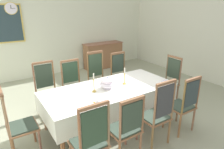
{
  "coord_description": "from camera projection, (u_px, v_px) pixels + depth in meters",
  "views": [
    {
      "loc": [
        -1.84,
        -3.11,
        2.2
      ],
      "look_at": [
        0.09,
        -0.18,
        0.96
      ],
      "focal_mm": 31.86,
      "sensor_mm": 36.0,
      "label": 1
    }
  ],
  "objects": [
    {
      "name": "candlestick_west",
      "position": [
        94.0,
        85.0,
        3.48
      ],
      "size": [
        0.07,
        0.07,
        0.34
      ],
      "color": "gold",
      "rests_on": "tablecloth"
    },
    {
      "name": "bowl_near_right",
      "position": [
        101.0,
        101.0,
        3.15
      ],
      "size": [
        0.15,
        0.15,
        0.04
      ],
      "color": "white",
      "rests_on": "tablecloth"
    },
    {
      "name": "chair_south_d",
      "position": [
        183.0,
        104.0,
        3.49
      ],
      "size": [
        0.44,
        0.42,
        1.08
      ],
      "color": "brown",
      "rests_on": "ground"
    },
    {
      "name": "chair_south_a",
      "position": [
        91.0,
        140.0,
        2.53
      ],
      "size": [
        0.44,
        0.42,
        1.13
      ],
      "color": "brown",
      "rests_on": "ground"
    },
    {
      "name": "ground",
      "position": [
        104.0,
        117.0,
        4.14
      ],
      "size": [
        7.31,
        6.51,
        0.04
      ],
      "primitive_type": "cube",
      "color": "#979A82"
    },
    {
      "name": "chair_north_b",
      "position": [
        73.0,
        84.0,
        4.33
      ],
      "size": [
        0.44,
        0.42,
        1.09
      ],
      "rotation": [
        0.0,
        0.0,
        3.14
      ],
      "color": "#885F47",
      "rests_on": "ground"
    },
    {
      "name": "chair_south_b",
      "position": [
        126.0,
        127.0,
        2.84
      ],
      "size": [
        0.44,
        0.42,
        1.05
      ],
      "color": "brown",
      "rests_on": "ground"
    },
    {
      "name": "mounted_clock",
      "position": [
        11.0,
        8.0,
        5.45
      ],
      "size": [
        0.34,
        0.06,
        0.34
      ],
      "color": "#D1B251"
    },
    {
      "name": "spoon_primary",
      "position": [
        168.0,
        81.0,
        3.99
      ],
      "size": [
        0.03,
        0.18,
        0.01
      ],
      "rotation": [
        0.0,
        0.0,
        -0.03
      ],
      "color": "gold",
      "rests_on": "tablecloth"
    },
    {
      "name": "chair_north_c",
      "position": [
        98.0,
        77.0,
        4.64
      ],
      "size": [
        0.44,
        0.42,
        1.19
      ],
      "rotation": [
        0.0,
        0.0,
        3.14
      ],
      "color": "brown",
      "rests_on": "ground"
    },
    {
      "name": "sideboard",
      "position": [
        103.0,
        55.0,
        7.25
      ],
      "size": [
        1.44,
        0.48,
        0.9
      ],
      "rotation": [
        0.0,
        0.0,
        3.14
      ],
      "color": "brown",
      "rests_on": "ground"
    },
    {
      "name": "chair_north_d",
      "position": [
        121.0,
        74.0,
        4.99
      ],
      "size": [
        0.44,
        0.42,
        1.09
      ],
      "rotation": [
        0.0,
        0.0,
        3.14
      ],
      "color": "olive",
      "rests_on": "ground"
    },
    {
      "name": "chair_head_east",
      "position": [
        169.0,
        79.0,
        4.6
      ],
      "size": [
        0.42,
        0.44,
        1.1
      ],
      "rotation": [
        0.0,
        0.0,
        1.57
      ],
      "color": "#915547",
      "rests_on": "ground"
    },
    {
      "name": "candlestick_east",
      "position": [
        124.0,
        78.0,
        3.83
      ],
      "size": [
        0.07,
        0.07,
        0.33
      ],
      "color": "gold",
      "rests_on": "tablecloth"
    },
    {
      "name": "soup_tureen",
      "position": [
        107.0,
        83.0,
        3.63
      ],
      "size": [
        0.28,
        0.28,
        0.22
      ],
      "color": "white",
      "rests_on": "tablecloth"
    },
    {
      "name": "right_wall",
      "position": [
        217.0,
        28.0,
        5.52
      ],
      "size": [
        0.08,
        6.51,
        3.19
      ],
      "primitive_type": "cube",
      "color": "silver",
      "rests_on": "ground"
    },
    {
      "name": "bowl_near_left",
      "position": [
        165.0,
        82.0,
        3.9
      ],
      "size": [
        0.16,
        0.16,
        0.04
      ],
      "color": "white",
      "rests_on": "tablecloth"
    },
    {
      "name": "spoon_secondary",
      "position": [
        95.0,
        103.0,
        3.12
      ],
      "size": [
        0.03,
        0.18,
        0.01
      ],
      "rotation": [
        0.0,
        0.0,
        -0.06
      ],
      "color": "gold",
      "rests_on": "tablecloth"
    },
    {
      "name": "back_wall",
      "position": [
        49.0,
        25.0,
        6.2
      ],
      "size": [
        7.31,
        0.08,
        3.19
      ],
      "primitive_type": "cube",
      "color": "silver",
      "rests_on": "ground"
    },
    {
      "name": "chair_north_a",
      "position": [
        47.0,
        89.0,
        4.03
      ],
      "size": [
        0.44,
        0.42,
        1.13
      ],
      "rotation": [
        0.0,
        0.0,
        3.14
      ],
      "color": "brown",
      "rests_on": "ground"
    },
    {
      "name": "chair_south_c",
      "position": [
        158.0,
        113.0,
        3.15
      ],
      "size": [
        0.44,
        0.42,
        1.15
      ],
      "color": "brown",
      "rests_on": "ground"
    },
    {
      "name": "dining_table",
      "position": [
        110.0,
        91.0,
        3.72
      ],
      "size": [
        2.45,
        1.09,
        0.73
      ],
      "color": "brown",
      "rests_on": "ground"
    },
    {
      "name": "tablecloth",
      "position": [
        110.0,
        92.0,
        3.73
      ],
      "size": [
        2.47,
        1.11,
        0.38
      ],
      "color": "white",
      "rests_on": "dining_table"
    },
    {
      "name": "chair_head_west",
      "position": [
        17.0,
        123.0,
        2.91
      ],
      "size": [
        0.42,
        0.44,
        1.12
      ],
      "rotation": [
        0.0,
        0.0,
        -1.57
      ],
      "color": "brown",
      "rests_on": "ground"
    }
  ]
}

